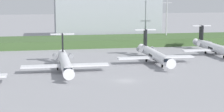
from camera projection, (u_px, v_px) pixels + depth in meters
ground_plane at (105, 59)px, 120.63m from camera, size 500.00×500.00×0.00m
grass_berm at (92, 41)px, 152.29m from camera, size 320.00×20.00×3.02m
regional_jet_second at (65, 62)px, 102.15m from camera, size 22.81×31.00×9.00m
regional_jet_third at (154, 54)px, 114.86m from camera, size 22.81×31.00×9.00m
regional_jet_fourth at (213, 47)px, 129.65m from camera, size 22.81×31.00×9.00m
antenna_mast at (167, 17)px, 159.11m from camera, size 4.40×0.50×25.16m
distant_hangar at (107, 19)px, 173.59m from camera, size 46.07×20.14×17.90m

